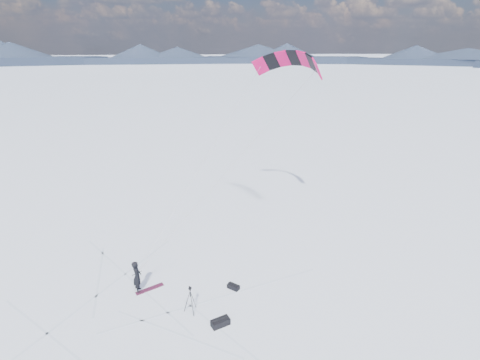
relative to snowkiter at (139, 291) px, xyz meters
name	(u,v)px	position (x,y,z in m)	size (l,w,h in m)	color
ground	(165,305)	(1.14, -1.57, 0.00)	(1800.00, 1800.00, 0.00)	white
horizon_hills	(158,231)	(1.14, -1.57, 4.21)	(704.00, 704.42, 9.79)	#182432
snow_tracks	(171,303)	(1.47, -1.56, 0.00)	(17.62, 10.25, 0.01)	silver
snowkiter	(139,291)	(0.00, 0.00, 0.00)	(0.66, 0.43, 1.81)	black
snowboard	(150,289)	(0.56, -0.06, 0.02)	(1.51, 0.28, 0.04)	maroon
tripod	(190,296)	(2.28, -2.50, 0.92)	(0.65, 0.60, 1.44)	black
gear_bag_a	(220,322)	(3.36, -3.87, 0.17)	(0.92, 0.54, 0.39)	black
gear_bag_b	(233,287)	(4.79, -1.57, 0.13)	(0.64, 0.72, 0.30)	black
power_kite	(289,64)	(11.00, 4.96, 11.17)	(12.44, 7.46, 10.94)	#C7084D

